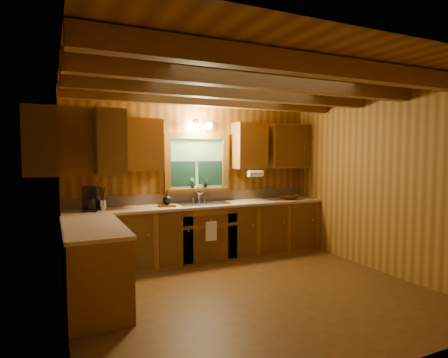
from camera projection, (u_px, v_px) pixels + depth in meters
The scene contains 20 objects.
room at pixel (252, 187), 4.52m from camera, with size 4.20×4.20×4.20m.
ceiling_beams at pixel (252, 88), 4.44m from camera, with size 4.20×2.54×0.18m.
base_cabinets at pixel (180, 240), 5.53m from camera, with size 4.20×2.22×0.86m.
countertop at pixel (181, 210), 5.52m from camera, with size 4.20×2.24×0.04m.
backsplash at pixel (197, 197), 6.25m from camera, with size 4.20×0.02×0.16m, color tan.
dishwasher_panel at pixel (119, 258), 4.58m from camera, with size 0.02×0.60×0.80m, color white.
upper_cabinets at pixel (172, 145), 5.54m from camera, with size 4.19×1.77×0.78m.
window at pixel (197, 164), 6.20m from camera, with size 1.12×0.08×1.00m.
window_sill at pixel (198, 189), 6.18m from camera, with size 1.06×0.14×0.04m, color brown.
wall_sconce at pixel (199, 125), 6.04m from camera, with size 0.45×0.21×0.17m.
paper_towel_roll at pixel (255, 174), 6.29m from camera, with size 0.11×0.11×0.27m, color white.
dish_towel at pixel (211, 231), 5.72m from camera, with size 0.18×0.01×0.30m, color white.
sink at pixel (203, 207), 6.00m from camera, with size 0.82×0.48×0.43m.
coffee_maker at pixel (90, 199), 5.26m from camera, with size 0.19×0.25×0.35m.
utensil_crock at pixel (102, 204), 5.35m from camera, with size 0.12×0.12×0.33m.
cutting_board at pixel (167, 205), 5.73m from camera, with size 0.27×0.20×0.02m, color #553512.
teakettle at pixel (167, 200), 5.72m from camera, with size 0.14×0.14×0.17m.
wicker_basket at pixel (288, 197), 6.58m from camera, with size 0.34×0.34×0.08m, color #48230C.
potted_plant_left at pixel (192, 183), 6.12m from camera, with size 0.09×0.06×0.18m, color #553512.
potted_plant_right at pixel (206, 183), 6.23m from camera, with size 0.09×0.07×0.16m, color #553512.
Camera 1 is at (-2.20, -3.94, 1.70)m, focal length 29.98 mm.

